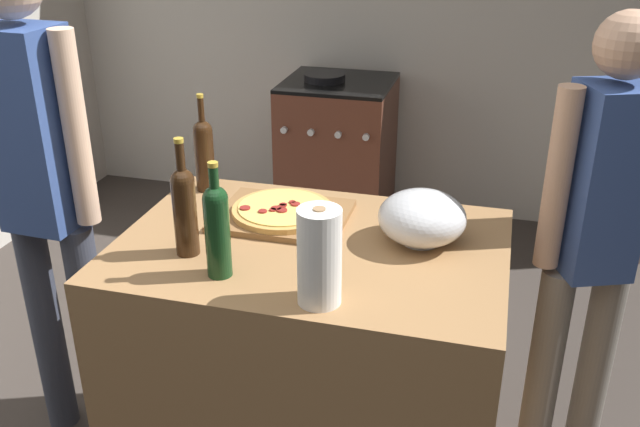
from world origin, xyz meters
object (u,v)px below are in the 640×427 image
Objects in this scene: wine_bottle_green at (204,152)px; person_in_stripes at (43,182)px; pizza at (282,210)px; wine_bottle_amber at (217,227)px; stove at (337,155)px; paper_towel_roll at (319,257)px; wine_bottle_clear at (184,207)px; mixing_bowl at (422,218)px; person_in_red at (593,238)px.

wine_bottle_green is 0.19× the size of person_in_stripes.
person_in_stripes is at bearing -173.31° from pizza.
person_in_stripes reaches higher than wine_bottle_green.
person_in_stripes reaches higher than wine_bottle_amber.
pizza is at bearing 81.60° from wine_bottle_amber.
stove is (-0.28, 1.88, -0.52)m from pizza.
wine_bottle_amber reaches higher than pizza.
wine_bottle_green is at bearing 28.38° from person_in_stripes.
wine_bottle_amber is (-0.06, -0.37, 0.11)m from pizza.
wine_bottle_clear is (-0.43, 0.15, 0.02)m from paper_towel_roll.
wine_bottle_amber is at bearing -98.40° from pizza.
wine_bottle_green is at bearing 164.98° from mixing_bowl.
mixing_bowl is 0.99× the size of paper_towel_roll.
wine_bottle_green is (-0.32, 0.16, 0.11)m from pizza.
mixing_bowl is 0.16× the size of person_in_red.
stove is 0.59× the size of person_in_red.
person_in_stripes is (-1.22, -0.04, -0.00)m from mixing_bowl.
wine_bottle_green reaches higher than stove.
wine_bottle_green is 0.36× the size of stove.
wine_bottle_amber is 2.35m from stove.
mixing_bowl is 0.74× the size of wine_bottle_clear.
wine_bottle_amber is 0.20× the size of person_in_red.
mixing_bowl reaches higher than pizza.
paper_towel_roll is at bearing -18.62° from person_in_stripes.
wine_bottle_amber reaches higher than mixing_bowl.
person_in_stripes reaches higher than stove.
mixing_bowl is 0.15× the size of person_in_stripes.
mixing_bowl is at bearing 2.05° from person_in_stripes.
person_in_stripes is (-0.46, -0.25, -0.06)m from wine_bottle_green.
stove is at bearing 102.55° from paper_towel_roll.
wine_bottle_clear is 0.22× the size of person_in_red.
wine_bottle_green is 1.27m from person_in_red.
stove is (-0.22, 2.26, -0.63)m from wine_bottle_amber.
wine_bottle_green is (-0.13, 0.44, -0.01)m from wine_bottle_clear.
paper_towel_roll is 0.81m from wine_bottle_green.
person_in_stripes reaches higher than person_in_red.
person_in_red reaches higher than stove.
wine_bottle_clear is at bearing -87.60° from stove.
paper_towel_roll is 0.80× the size of wine_bottle_amber.
stove is at bearing 75.72° from person_in_stripes.
stove is 2.11m from person_in_stripes.
wine_bottle_amber is at bearing -150.49° from person_in_red.
paper_towel_roll is at bearing -11.78° from wine_bottle_amber.
pizza is 1.97m from stove.
paper_towel_roll is at bearing -19.55° from wine_bottle_clear.
wine_bottle_clear reaches higher than stove.
pizza is at bearing 173.72° from mixing_bowl.
pizza is 0.98× the size of wine_bottle_amber.
wine_bottle_clear reaches higher than wine_bottle_green.
wine_bottle_clear is at bearing -157.27° from person_in_red.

